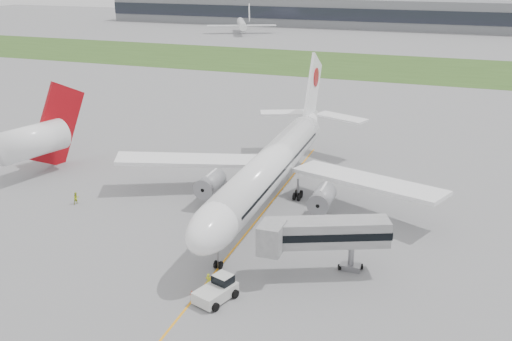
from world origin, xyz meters
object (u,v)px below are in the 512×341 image
(pushback_tug, at_px, (218,289))
(neighbor_aircraft, at_px, (36,139))
(jet_bridge, at_px, (320,234))
(airliner, at_px, (272,164))
(ground_crew_near, at_px, (209,281))

(pushback_tug, distance_m, neighbor_aircraft, 47.72)
(pushback_tug, xyz_separation_m, neighbor_aircraft, (-41.00, 23.95, 4.77))
(jet_bridge, distance_m, neighbor_aircraft, 52.01)
(jet_bridge, height_order, neighbor_aircraft, neighbor_aircraft)
(airliner, distance_m, pushback_tug, 25.95)
(pushback_tug, distance_m, ground_crew_near, 2.07)
(airliner, bearing_deg, neighbor_aircraft, -177.80)
(ground_crew_near, bearing_deg, pushback_tug, 144.44)
(airliner, relative_size, ground_crew_near, 29.57)
(jet_bridge, height_order, ground_crew_near, jet_bridge)
(airliner, height_order, pushback_tug, airliner)
(airliner, height_order, jet_bridge, airliner)
(pushback_tug, relative_size, neighbor_aircraft, 0.28)
(airliner, xyz_separation_m, jet_bridge, (10.82, -17.26, -0.84))
(neighbor_aircraft, bearing_deg, airliner, 18.98)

